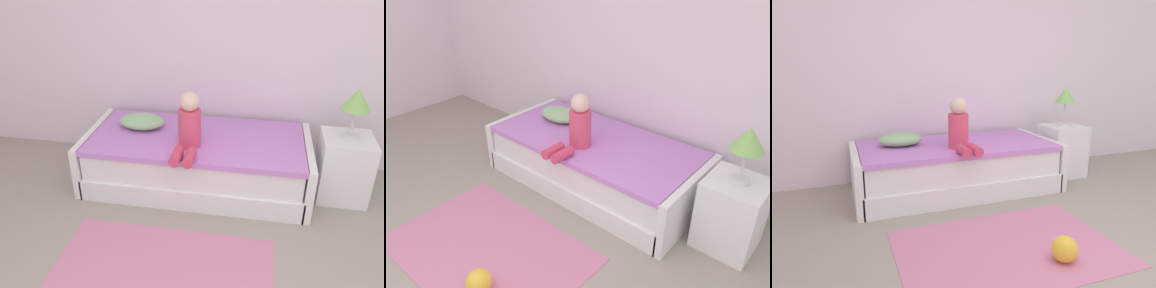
# 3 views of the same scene
# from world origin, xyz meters

# --- Properties ---
(wall_rear) EXTENTS (7.20, 0.10, 2.90)m
(wall_rear) POSITION_xyz_m (0.00, 2.60, 1.45)
(wall_rear) COLOR white
(wall_rear) RESTS_ON ground
(bed) EXTENTS (2.11, 1.00, 0.50)m
(bed) POSITION_xyz_m (-0.39, 2.00, 0.25)
(bed) COLOR white
(bed) RESTS_ON ground
(nightstand) EXTENTS (0.44, 0.44, 0.60)m
(nightstand) POSITION_xyz_m (0.96, 2.02, 0.30)
(nightstand) COLOR white
(nightstand) RESTS_ON ground
(table_lamp) EXTENTS (0.24, 0.24, 0.45)m
(table_lamp) POSITION_xyz_m (0.96, 2.02, 0.94)
(table_lamp) COLOR silver
(table_lamp) RESTS_ON nightstand
(child_figure) EXTENTS (0.20, 0.51, 0.50)m
(child_figure) POSITION_xyz_m (-0.42, 1.77, 0.70)
(child_figure) COLOR #E04C6B
(child_figure) RESTS_ON bed
(pillow) EXTENTS (0.44, 0.30, 0.13)m
(pillow) POSITION_xyz_m (-0.95, 2.10, 0.56)
(pillow) COLOR #99CC8C
(pillow) RESTS_ON bed
(toy_ball) EXTENTS (0.18, 0.18, 0.18)m
(toy_ball) POSITION_xyz_m (-0.15, 0.42, 0.09)
(toy_ball) COLOR yellow
(toy_ball) RESTS_ON ground
(area_rug) EXTENTS (1.60, 1.10, 0.01)m
(area_rug) POSITION_xyz_m (-0.44, 0.70, 0.00)
(area_rug) COLOR pink
(area_rug) RESTS_ON ground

